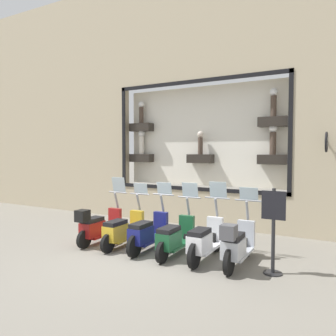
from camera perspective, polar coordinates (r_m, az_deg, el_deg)
ground_plane at (r=7.75m, az=-5.66°, el=-14.87°), size 120.00×120.00×0.00m
building_facade at (r=10.72m, az=5.44°, el=12.81°), size 1.18×36.00×8.28m
scooter_silver_0 at (r=6.98m, az=11.89°, el=-12.88°), size 1.80×0.61×1.56m
scooter_white_1 at (r=7.28m, az=6.40°, el=-12.44°), size 1.81×0.60×1.65m
scooter_green_2 at (r=7.58m, az=1.15°, el=-11.99°), size 1.79×0.60×1.60m
scooter_navy_3 at (r=7.93m, az=-3.62°, el=-11.23°), size 1.80×0.61×1.57m
scooter_yellow_4 at (r=8.33m, az=-7.96°, el=-10.71°), size 1.79×0.60×1.52m
scooter_red_5 at (r=8.72m, az=-12.12°, el=-9.80°), size 1.79×0.60×1.65m
shop_sign_post at (r=6.70m, az=17.87°, el=-9.92°), size 0.36×0.45×1.66m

